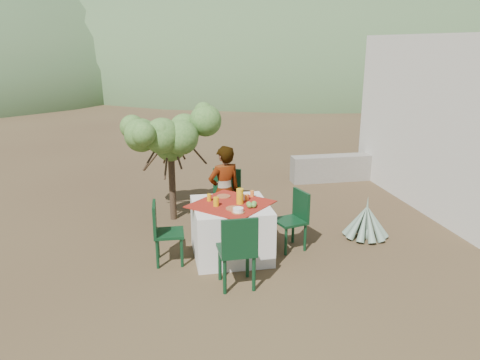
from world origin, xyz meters
name	(u,v)px	position (x,y,z in m)	size (l,w,h in m)	color
ground	(201,263)	(0.00, 0.00, 0.00)	(160.00, 160.00, 0.00)	#3C291B
table	(231,230)	(0.44, 0.19, 0.38)	(1.30, 1.30, 0.76)	white
chair_far	(226,197)	(0.52, 1.15, 0.54)	(0.58, 0.58, 0.96)	black
chair_near	(238,249)	(0.37, -0.74, 0.52)	(0.44, 0.44, 0.94)	black
chair_left	(163,230)	(-0.48, 0.12, 0.47)	(0.41, 0.41, 0.85)	black
chair_right	(295,217)	(1.37, 0.26, 0.47)	(0.48, 0.48, 0.85)	black
person	(224,192)	(0.46, 0.90, 0.71)	(0.52, 0.34, 1.41)	#8C6651
shrub_tree	(174,141)	(-0.22, 1.79, 1.33)	(1.43, 1.41, 1.69)	#3E2F1F
agave	(366,222)	(2.56, 0.42, 0.25)	(0.68, 0.69, 0.73)	gray
stone_wall	(350,167)	(3.60, 3.40, 0.28)	(2.60, 0.35, 0.55)	gray
hill_near_right	(290,75)	(12.00, 36.00, 0.00)	(48.00, 48.00, 20.00)	#395932
hill_far_center	(119,67)	(-4.00, 52.00, 0.00)	(60.00, 60.00, 24.00)	gray
hill_far_right	(397,67)	(28.00, 46.00, 0.00)	(36.00, 36.00, 14.00)	gray
plate_far	(224,196)	(0.39, 0.49, 0.77)	(0.20, 0.20, 0.01)	brown
plate_near	(234,209)	(0.44, -0.03, 0.77)	(0.21, 0.21, 0.01)	brown
glass_far	(209,198)	(0.17, 0.35, 0.81)	(0.06, 0.06, 0.10)	#E6A50E
glass_near	(216,202)	(0.23, 0.13, 0.82)	(0.08, 0.08, 0.12)	#E6A50E
juice_pitcher	(240,196)	(0.56, 0.16, 0.87)	(0.10, 0.10, 0.21)	#E6A50E
bowl_plate	(238,212)	(0.48, -0.17, 0.77)	(0.18, 0.18, 0.01)	brown
white_bowl	(238,210)	(0.48, -0.17, 0.80)	(0.14, 0.14, 0.05)	white
jar_left	(247,197)	(0.68, 0.29, 0.81)	(0.06, 0.06, 0.09)	orange
jar_right	(252,194)	(0.79, 0.43, 0.81)	(0.06, 0.06, 0.09)	orange
napkin_holder	(245,196)	(0.66, 0.31, 0.81)	(0.08, 0.04, 0.10)	white
fruit_cluster	(252,205)	(0.69, -0.01, 0.80)	(0.15, 0.14, 0.07)	#589937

